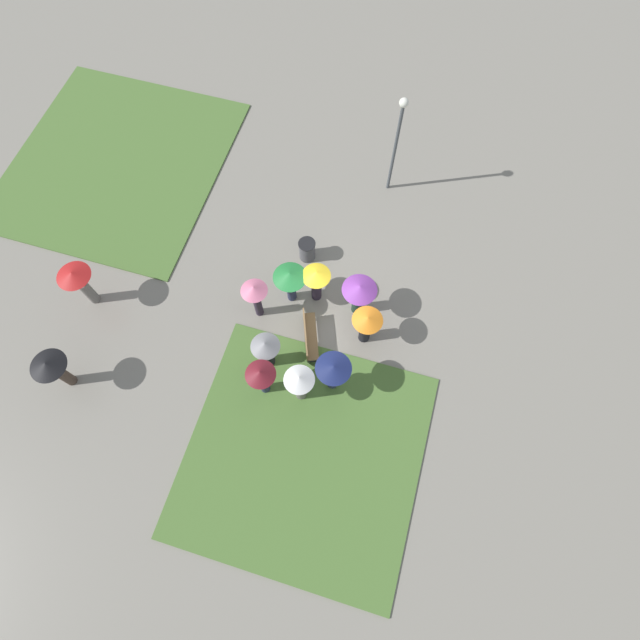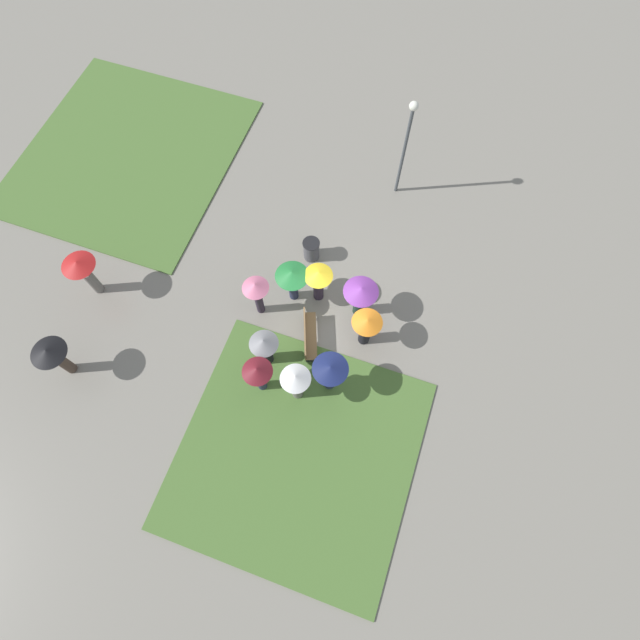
# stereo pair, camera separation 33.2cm
# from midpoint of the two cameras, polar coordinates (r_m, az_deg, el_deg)

# --- Properties ---
(ground_plane) EXTENTS (90.00, 90.00, 0.00)m
(ground_plane) POSITION_cam_midpoint_polar(r_m,az_deg,el_deg) (17.84, 0.76, 0.81)
(ground_plane) COLOR gray
(lawn_patch_near) EXTENTS (7.28, 7.29, 0.06)m
(lawn_patch_near) POSITION_cam_midpoint_polar(r_m,az_deg,el_deg) (16.42, -2.45, -15.11)
(lawn_patch_near) COLOR #4C7033
(lawn_patch_near) RESTS_ON ground_plane
(lawn_patch_far) EXTENTS (9.07, 8.36, 0.06)m
(lawn_patch_far) POSITION_cam_midpoint_polar(r_m,az_deg,el_deg) (23.12, -22.53, 16.27)
(lawn_patch_far) COLOR #4C7033
(lawn_patch_far) RESTS_ON ground_plane
(park_bench) EXTENTS (1.78, 1.03, 0.90)m
(park_bench) POSITION_cam_midpoint_polar(r_m,az_deg,el_deg) (16.99, -1.85, -1.84)
(park_bench) COLOR brown
(park_bench) RESTS_ON ground_plane
(lamp_post) EXTENTS (0.32, 0.32, 4.42)m
(lamp_post) POSITION_cam_midpoint_polar(r_m,az_deg,el_deg) (18.77, 8.33, 20.17)
(lamp_post) COLOR #474C51
(lamp_post) RESTS_ON ground_plane
(trash_bin) EXTENTS (0.63, 0.63, 0.91)m
(trash_bin) POSITION_cam_midpoint_polar(r_m,az_deg,el_deg) (18.53, -2.00, 7.98)
(trash_bin) COLOR #4C4C51
(trash_bin) RESTS_ON ground_plane
(crowd_person_white) EXTENTS (0.96, 0.96, 2.00)m
(crowd_person_white) POSITION_cam_midpoint_polar(r_m,az_deg,el_deg) (15.53, -2.96, -7.24)
(crowd_person_white) COLOR slate
(crowd_person_white) RESTS_ON ground_plane
(crowd_person_navy) EXTENTS (1.14, 1.14, 1.88)m
(crowd_person_navy) POSITION_cam_midpoint_polar(r_m,az_deg,el_deg) (15.66, 0.90, -5.97)
(crowd_person_navy) COLOR #282D47
(crowd_person_navy) RESTS_ON ground_plane
(crowd_person_pink) EXTENTS (0.90, 0.90, 1.98)m
(crowd_person_pink) POSITION_cam_midpoint_polar(r_m,az_deg,el_deg) (16.69, -8.00, 2.92)
(crowd_person_pink) COLOR #2D2333
(crowd_person_pink) RESTS_ON ground_plane
(crowd_person_maroon) EXTENTS (0.96, 0.96, 1.91)m
(crowd_person_maroon) POSITION_cam_midpoint_polar(r_m,az_deg,el_deg) (15.65, -7.33, -6.44)
(crowd_person_maroon) COLOR #282D47
(crowd_person_maroon) RESTS_ON ground_plane
(crowd_person_purple) EXTENTS (1.19, 1.19, 1.77)m
(crowd_person_purple) POSITION_cam_midpoint_polar(r_m,az_deg,el_deg) (16.77, 3.92, 3.10)
(crowd_person_purple) COLOR #1E3328
(crowd_person_purple) RESTS_ON ground_plane
(crowd_person_orange) EXTENTS (1.02, 1.02, 1.71)m
(crowd_person_orange) POSITION_cam_midpoint_polar(r_m,az_deg,el_deg) (16.47, 4.76, -0.55)
(crowd_person_orange) COLOR black
(crowd_person_orange) RESTS_ON ground_plane
(crowd_person_yellow) EXTENTS (0.99, 0.99, 1.80)m
(crowd_person_yellow) POSITION_cam_midpoint_polar(r_m,az_deg,el_deg) (17.00, -0.98, 4.61)
(crowd_person_yellow) COLOR #2D2333
(crowd_person_yellow) RESTS_ON ground_plane
(crowd_person_grey) EXTENTS (0.95, 0.95, 1.80)m
(crowd_person_grey) POSITION_cam_midpoint_polar(r_m,az_deg,el_deg) (16.12, -6.75, -3.38)
(crowd_person_grey) COLOR black
(crowd_person_grey) RESTS_ON ground_plane
(crowd_person_green) EXTENTS (1.16, 1.16, 1.80)m
(crowd_person_green) POSITION_cam_midpoint_polar(r_m,az_deg,el_deg) (16.90, -4.00, 4.71)
(crowd_person_green) COLOR #282D47
(crowd_person_green) RESTS_ON ground_plane
(lone_walker_far_path) EXTENTS (1.14, 1.14, 1.97)m
(lone_walker_far_path) POSITION_cam_midpoint_polar(r_m,az_deg,el_deg) (18.74, -26.34, 4.02)
(lone_walker_far_path) COLOR slate
(lone_walker_far_path) RESTS_ON ground_plane
(lone_walker_mid_plaza) EXTENTS (1.15, 1.15, 1.86)m
(lone_walker_mid_plaza) POSITION_cam_midpoint_polar(r_m,az_deg,el_deg) (17.81, -28.74, -4.85)
(lone_walker_mid_plaza) COLOR #47382D
(lone_walker_mid_plaza) RESTS_ON ground_plane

